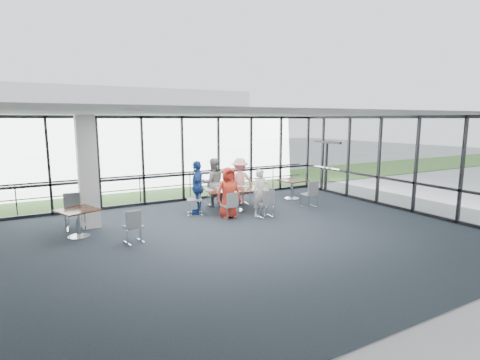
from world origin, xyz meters
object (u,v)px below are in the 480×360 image
side_table_right (292,183)px  chair_spare_r (309,194)px  chair_main_fl (215,193)px  chair_main_fr (241,191)px  diner_near_right (261,193)px  diner_far_right (240,181)px  chair_spare_lb (75,212)px  diner_end (197,187)px  chair_main_nl (230,206)px  side_table_left (78,214)px  diner_near_left (228,193)px  chair_main_nr (265,203)px  diner_far_left (213,182)px  structural_column (88,172)px  main_table (236,192)px  chair_main_end (194,200)px  chair_spare_la (134,226)px

side_table_right → chair_spare_r: (-0.32, -1.40, -0.18)m
chair_main_fl → chair_main_fr: bearing=173.4°
diner_near_right → chair_spare_r: diner_near_right is taller
diner_far_right → chair_spare_lb: size_ratio=1.71×
diner_end → chair_main_nl: diner_end is taller
side_table_left → chair_main_fl: 5.00m
side_table_left → diner_near_right: bearing=-5.3°
diner_near_left → chair_main_fl: 1.80m
diner_near_left → chair_spare_lb: (-4.37, 0.95, -0.31)m
side_table_left → diner_end: (3.73, 0.81, 0.24)m
diner_end → chair_main_nr: bearing=74.9°
diner_far_left → chair_spare_lb: bearing=18.6°
diner_far_left → diner_end: size_ratio=0.99×
structural_column → chair_main_nl: size_ratio=3.88×
diner_near_right → diner_near_left: bearing=164.4°
structural_column → main_table: structural_column is taller
chair_main_fr → chair_main_end: size_ratio=1.00×
chair_main_nr → chair_spare_la: size_ratio=1.04×
side_table_left → chair_main_fl: (4.74, 1.57, -0.20)m
diner_far_right → main_table: bearing=65.8°
side_table_left → chair_main_nl: chair_main_nl is taller
side_table_left → chair_spare_lb: size_ratio=1.16×
chair_main_fl → chair_main_end: chair_main_end is taller
chair_main_nr → chair_spare_lb: 5.61m
diner_near_left → diner_far_left: diner_far_left is taller
chair_main_end → structural_column: bearing=-71.5°
chair_main_nr → chair_spare_r: 2.13m
main_table → chair_spare_r: size_ratio=2.38×
diner_near_right → chair_spare_lb: bearing=170.2°
main_table → chair_main_end: chair_main_end is taller
structural_column → chair_main_fr: bearing=4.9°
side_table_right → diner_near_left: (-3.46, -1.28, 0.16)m
main_table → diner_far_left: size_ratio=1.27×
diner_end → diner_near_left: bearing=59.4°
side_table_left → chair_main_fr: (5.66, 1.35, -0.15)m
structural_column → side_table_right: structural_column is taller
diner_near_left → chair_spare_r: bearing=3.9°
diner_far_right → chair_main_nr: 2.00m
diner_end → chair_main_end: size_ratio=1.79×
diner_end → chair_main_nl: bearing=53.7°
chair_spare_la → chair_main_nl: bearing=4.5°
side_table_left → chair_spare_r: (7.51, -0.27, -0.18)m
main_table → chair_main_fl: size_ratio=2.50×
diner_end → chair_main_fr: diner_end is taller
diner_near_right → side_table_left: bearing=178.5°
diner_far_right → chair_spare_la: 5.09m
side_table_left → diner_far_left: bearing=17.9°
chair_spare_r → side_table_left: bearing=-179.3°
diner_near_right → diner_end: 2.08m
chair_main_nr → chair_main_fl: 2.32m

